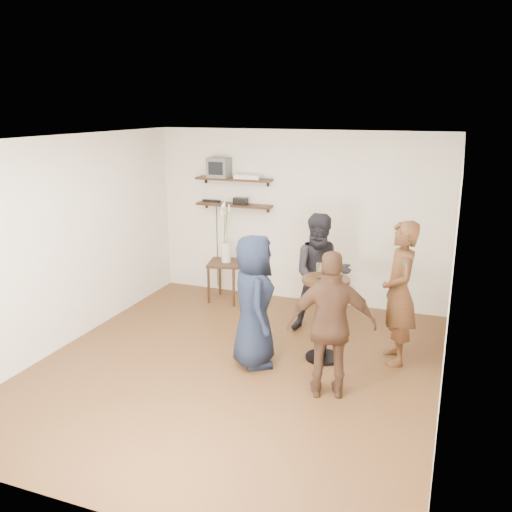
{
  "coord_description": "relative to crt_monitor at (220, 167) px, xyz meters",
  "views": [
    {
      "loc": [
        2.24,
        -5.25,
        2.93
      ],
      "look_at": [
        0.11,
        0.4,
        1.25
      ],
      "focal_mm": 38.0,
      "sensor_mm": 36.0,
      "label": 1
    }
  ],
  "objects": [
    {
      "name": "room",
      "position": [
        1.23,
        -2.38,
        -0.72
      ],
      "size": [
        4.58,
        5.08,
        2.68
      ],
      "color": "#4B2918",
      "rests_on": "ground"
    },
    {
      "name": "shelf_upper",
      "position": [
        0.23,
        0.0,
        -0.17
      ],
      "size": [
        1.2,
        0.25,
        0.04
      ],
      "primitive_type": "cube",
      "color": "black",
      "rests_on": "room"
    },
    {
      "name": "shelf_lower",
      "position": [
        0.23,
        0.0,
        -0.57
      ],
      "size": [
        1.2,
        0.25,
        0.04
      ],
      "primitive_type": "cube",
      "color": "black",
      "rests_on": "room"
    },
    {
      "name": "crt_monitor",
      "position": [
        0.0,
        0.0,
        0.0
      ],
      "size": [
        0.32,
        0.3,
        0.3
      ],
      "primitive_type": "cube",
      "color": "#59595B",
      "rests_on": "shelf_upper"
    },
    {
      "name": "dvd_deck",
      "position": [
        0.48,
        0.0,
        -0.12
      ],
      "size": [
        0.4,
        0.24,
        0.06
      ],
      "primitive_type": "cube",
      "color": "silver",
      "rests_on": "shelf_upper"
    },
    {
      "name": "radio",
      "position": [
        0.34,
        0.0,
        -0.5
      ],
      "size": [
        0.22,
        0.1,
        0.1
      ],
      "primitive_type": "cube",
      "color": "black",
      "rests_on": "shelf_lower"
    },
    {
      "name": "power_strip",
      "position": [
        -0.18,
        0.05,
        -0.54
      ],
      "size": [
        0.3,
        0.05,
        0.03
      ],
      "primitive_type": "cube",
      "color": "black",
      "rests_on": "shelf_lower"
    },
    {
      "name": "side_table",
      "position": [
        0.24,
        -0.33,
        -1.5
      ],
      "size": [
        0.62,
        0.62,
        0.62
      ],
      "rotation": [
        0.0,
        0.0,
        0.22
      ],
      "color": "black",
      "rests_on": "room"
    },
    {
      "name": "vase_lilies",
      "position": [
        0.23,
        -0.34,
        -1.09
      ],
      "size": [
        0.19,
        0.2,
        0.98
      ],
      "rotation": [
        0.0,
        0.0,
        0.22
      ],
      "color": "silver",
      "rests_on": "side_table"
    },
    {
      "name": "drinks_table",
      "position": [
        2.13,
        -1.79,
        -1.37
      ],
      "size": [
        0.55,
        0.55,
        1.01
      ],
      "color": "black",
      "rests_on": "room"
    },
    {
      "name": "wine_glass_fl",
      "position": [
        2.06,
        -1.83,
        -0.88
      ],
      "size": [
        0.06,
        0.06,
        0.19
      ],
      "color": "silver",
      "rests_on": "drinks_table"
    },
    {
      "name": "wine_glass_fr",
      "position": [
        2.21,
        -1.81,
        -0.86
      ],
      "size": [
        0.07,
        0.07,
        0.21
      ],
      "color": "silver",
      "rests_on": "drinks_table"
    },
    {
      "name": "wine_glass_bl",
      "position": [
        2.1,
        -1.71,
        -0.87
      ],
      "size": [
        0.07,
        0.07,
        0.21
      ],
      "color": "silver",
      "rests_on": "drinks_table"
    },
    {
      "name": "wine_glass_br",
      "position": [
        2.16,
        -1.76,
        -0.85
      ],
      "size": [
        0.07,
        0.07,
        0.22
      ],
      "color": "silver",
      "rests_on": "drinks_table"
    },
    {
      "name": "person_plaid",
      "position": [
        2.94,
        -1.54,
        -1.17
      ],
      "size": [
        0.57,
        0.71,
        1.7
      ],
      "primitive_type": "imported",
      "rotation": [
        0.0,
        0.0,
        -1.27
      ],
      "color": "maroon",
      "rests_on": "room"
    },
    {
      "name": "person_dark",
      "position": [
        1.88,
        -0.98,
        -1.22
      ],
      "size": [
        0.92,
        0.81,
        1.6
      ],
      "primitive_type": "imported",
      "rotation": [
        0.0,
        0.0,
        0.3
      ],
      "color": "black",
      "rests_on": "room"
    },
    {
      "name": "person_navy",
      "position": [
        1.4,
        -2.2,
        -1.24
      ],
      "size": [
        0.8,
        0.9,
        1.55
      ],
      "primitive_type": "imported",
      "rotation": [
        0.0,
        0.0,
        2.08
      ],
      "color": "black",
      "rests_on": "room"
    },
    {
      "name": "person_brown",
      "position": [
        2.39,
        -2.59,
        -1.24
      ],
      "size": [
        0.99,
        0.64,
        1.56
      ],
      "primitive_type": "imported",
      "rotation": [
        0.0,
        0.0,
        3.45
      ],
      "color": "#4C3020",
      "rests_on": "room"
    }
  ]
}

